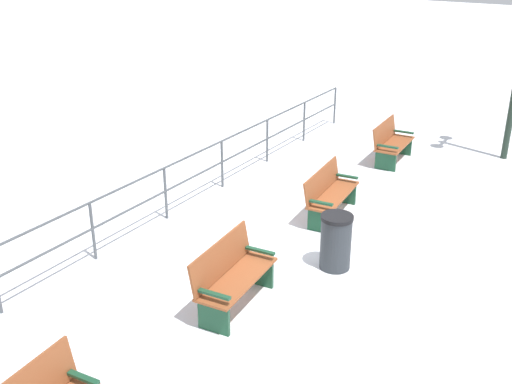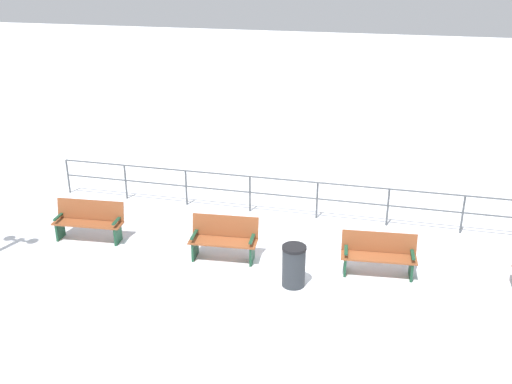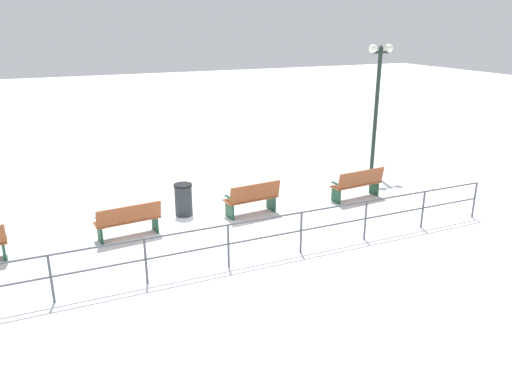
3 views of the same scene
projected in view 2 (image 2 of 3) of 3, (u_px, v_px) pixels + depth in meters
ground_plane at (299, 266)px, 12.66m from camera, size 80.00×80.00×0.00m
bench_nearest at (89, 220)px, 13.66m from camera, size 0.63×1.68×0.94m
bench_second at (224, 238)px, 12.81m from camera, size 0.69×1.53×0.95m
bench_third at (379, 254)px, 12.20m from camera, size 0.66×1.61×0.88m
waterfront_railing at (317, 194)px, 14.68m from camera, size 0.05×14.15×1.00m
trash_bin at (294, 266)px, 11.76m from camera, size 0.50×0.50×0.89m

